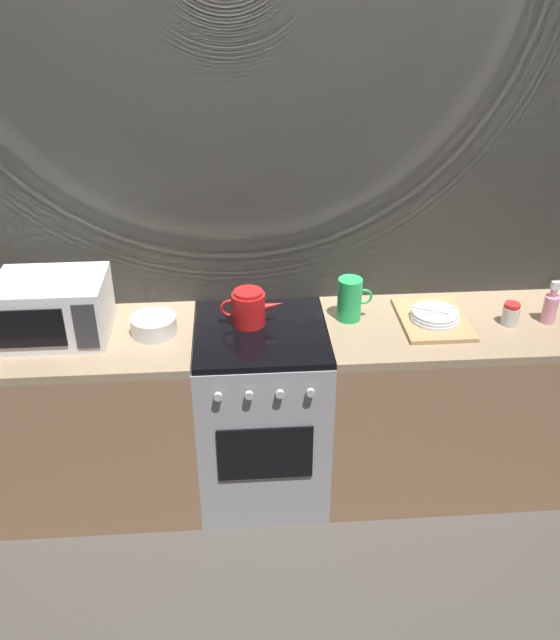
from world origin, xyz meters
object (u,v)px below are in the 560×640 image
object	(u,v)px
spice_jar	(511,314)
mixing_bowl	(154,325)
pitcher	(350,299)
spray_bottle	(551,306)
stove_unit	(262,412)
dish_pile	(434,318)
microwave	(53,308)
kettle	(249,308)

from	to	relation	value
spice_jar	mixing_bowl	bearing A→B (deg)	178.75
pitcher	spray_bottle	world-z (taller)	spray_bottle
stove_unit	dish_pile	distance (m)	0.92
mixing_bowl	dish_pile	world-z (taller)	mixing_bowl
microwave	kettle	distance (m)	0.84
kettle	pitcher	size ratio (longest dim) A/B	1.42
stove_unit	mixing_bowl	size ratio (longest dim) A/B	4.50
stove_unit	microwave	world-z (taller)	microwave
kettle	spice_jar	bearing A→B (deg)	-4.35
kettle	pitcher	world-z (taller)	pitcher
stove_unit	spice_jar	distance (m)	1.23
pitcher	dish_pile	world-z (taller)	pitcher
stove_unit	kettle	distance (m)	0.54
mixing_bowl	pitcher	distance (m)	0.88
pitcher	dish_pile	size ratio (longest dim) A/B	0.50
microwave	stove_unit	bearing A→B (deg)	-1.71
dish_pile	microwave	bearing A→B (deg)	179.74
stove_unit	mixing_bowl	distance (m)	0.68
microwave	pitcher	size ratio (longest dim) A/B	2.30
stove_unit	microwave	bearing A→B (deg)	178.29
mixing_bowl	spray_bottle	size ratio (longest dim) A/B	0.99
spice_jar	spray_bottle	xyz separation A→B (m)	(0.18, 0.01, 0.03)
microwave	mixing_bowl	world-z (taller)	microwave
kettle	microwave	bearing A→B (deg)	-177.22
dish_pile	spray_bottle	bearing A→B (deg)	-3.82
kettle	dish_pile	size ratio (longest dim) A/B	0.71
microwave	spray_bottle	world-z (taller)	microwave
microwave	pitcher	bearing A→B (deg)	2.38
kettle	mixing_bowl	xyz separation A→B (m)	(-0.42, -0.05, -0.04)
stove_unit	pitcher	size ratio (longest dim) A/B	4.50
kettle	spray_bottle	bearing A→B (deg)	-3.51
microwave	spice_jar	xyz separation A→B (m)	(2.01, -0.05, -0.08)
stove_unit	spice_jar	xyz separation A→B (m)	(1.12, -0.02, 0.50)
microwave	dish_pile	xyz separation A→B (m)	(1.68, -0.01, -0.11)
mixing_bowl	spice_jar	xyz separation A→B (m)	(1.59, -0.03, 0.01)
microwave	spray_bottle	distance (m)	2.20
stove_unit	pitcher	bearing A→B (deg)	11.14
stove_unit	spice_jar	bearing A→B (deg)	-1.11
stove_unit	spray_bottle	xyz separation A→B (m)	(1.31, -0.02, 0.53)
stove_unit	pitcher	xyz separation A→B (m)	(0.41, 0.08, 0.55)
spray_bottle	spice_jar	bearing A→B (deg)	-178.06
kettle	stove_unit	bearing A→B (deg)	-54.50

